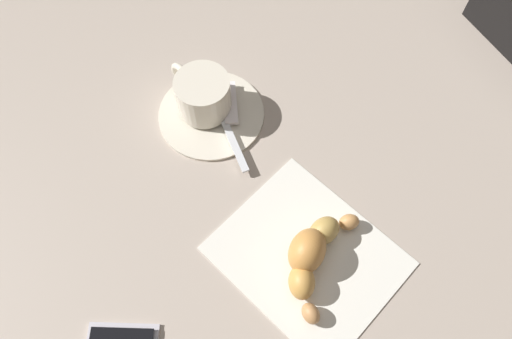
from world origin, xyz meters
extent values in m
plane|color=#AE9E90|center=(0.00, 0.00, 0.00)|extent=(1.80, 1.80, 0.00)
cylinder|color=silver|center=(0.09, -0.01, 0.00)|extent=(0.14, 0.14, 0.01)
cylinder|color=silver|center=(0.10, -0.01, 0.03)|extent=(0.07, 0.07, 0.05)
cylinder|color=#442110|center=(0.10, -0.01, 0.05)|extent=(0.06, 0.06, 0.00)
torus|color=silver|center=(0.14, 0.00, 0.04)|extent=(0.04, 0.02, 0.04)
cube|color=silver|center=(0.04, -0.01, 0.01)|extent=(0.11, 0.03, 0.00)
ellipsoid|color=silver|center=(0.11, -0.03, 0.01)|extent=(0.03, 0.02, 0.01)
cube|color=white|center=(0.09, -0.04, 0.01)|extent=(0.06, 0.04, 0.01)
cube|color=white|center=(-0.13, -0.01, 0.00)|extent=(0.23, 0.20, 0.00)
ellipsoid|color=tan|center=(-0.13, -0.07, 0.01)|extent=(0.03, 0.03, 0.02)
ellipsoid|color=tan|center=(-0.12, -0.04, 0.02)|extent=(0.03, 0.04, 0.03)
ellipsoid|color=#CD8A44|center=(-0.13, -0.01, 0.03)|extent=(0.06, 0.06, 0.05)
ellipsoid|color=gold|center=(-0.15, 0.02, 0.02)|extent=(0.05, 0.04, 0.03)
ellipsoid|color=tan|center=(-0.19, 0.02, 0.01)|extent=(0.02, 0.02, 0.02)
camera|label=1|loc=(-0.23, 0.12, 0.53)|focal=34.03mm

